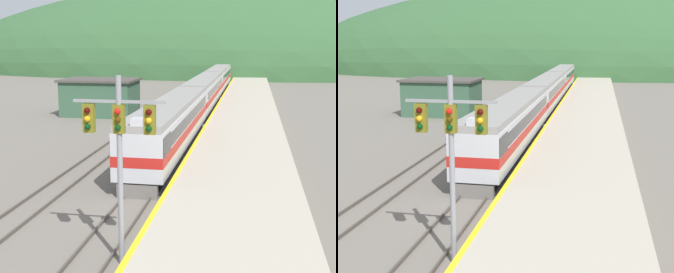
{
  "view_description": "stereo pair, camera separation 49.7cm",
  "coord_description": "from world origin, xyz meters",
  "views": [
    {
      "loc": [
        5.8,
        -8.54,
        8.09
      ],
      "look_at": [
        0.67,
        19.56,
        2.3
      ],
      "focal_mm": 50.0,
      "sensor_mm": 36.0,
      "label": 1
    },
    {
      "loc": [
        6.28,
        -8.45,
        8.09
      ],
      "look_at": [
        0.67,
        19.56,
        2.3
      ],
      "focal_mm": 50.0,
      "sensor_mm": 36.0,
      "label": 2
    }
  ],
  "objects": [
    {
      "name": "signal_mast_main",
      "position": [
        1.22,
        6.96,
        4.75
      ],
      "size": [
        3.3,
        0.42,
        6.96
      ],
      "color": "gray",
      "rests_on": "ground"
    },
    {
      "name": "express_train_lead_car",
      "position": [
        0.0,
        24.79,
        2.12
      ],
      "size": [
        2.85,
        21.86,
        4.24
      ],
      "color": "black",
      "rests_on": "ground"
    },
    {
      "name": "track_main",
      "position": [
        0.0,
        70.0,
        0.08
      ],
      "size": [
        1.52,
        180.0,
        0.16
      ],
      "color": "#4C443D",
      "rests_on": "ground"
    },
    {
      "name": "station_shed",
      "position": [
        -11.02,
        41.51,
        2.05
      ],
      "size": [
        8.24,
        6.02,
        4.06
      ],
      "color": "#385B42",
      "rests_on": "ground"
    },
    {
      "name": "distant_hills",
      "position": [
        0.0,
        127.74,
        0.0
      ],
      "size": [
        173.44,
        78.05,
        48.22
      ],
      "color": "#335B33",
      "rests_on": "ground"
    },
    {
      "name": "carriage_second",
      "position": [
        0.0,
        47.98,
        2.11
      ],
      "size": [
        2.84,
        22.3,
        3.88
      ],
      "color": "black",
      "rests_on": "ground"
    },
    {
      "name": "track_siding",
      "position": [
        -4.87,
        70.0,
        0.08
      ],
      "size": [
        1.52,
        180.0,
        0.16
      ],
      "color": "#4C443D",
      "rests_on": "ground"
    },
    {
      "name": "platform",
      "position": [
        5.05,
        50.0,
        0.47
      ],
      "size": [
        6.72,
        140.0,
        0.95
      ],
      "color": "#B2A893",
      "rests_on": "ground"
    },
    {
      "name": "carriage_third",
      "position": [
        0.0,
        71.16,
        2.11
      ],
      "size": [
        2.84,
        22.3,
        3.88
      ],
      "color": "black",
      "rests_on": "ground"
    }
  ]
}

